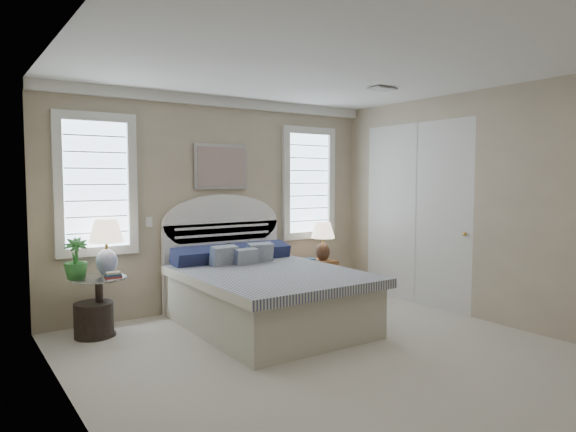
{
  "coord_description": "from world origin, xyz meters",
  "views": [
    {
      "loc": [
        -2.99,
        -3.48,
        1.67
      ],
      "look_at": [
        0.04,
        1.0,
        1.27
      ],
      "focal_mm": 32.0,
      "sensor_mm": 36.0,
      "label": 1
    }
  ],
  "objects_px": {
    "bed": "(262,291)",
    "lamp_right": "(323,237)",
    "floor_pot": "(94,320)",
    "lamp_left": "(106,240)",
    "nightstand_right": "(316,271)",
    "side_table_left": "(99,300)"
  },
  "relations": [
    {
      "from": "side_table_left",
      "to": "lamp_right",
      "type": "xyz_separation_m",
      "value": [
        3.03,
        0.06,
        0.47
      ]
    },
    {
      "from": "floor_pot",
      "to": "bed",
      "type": "bearing_deg",
      "value": -19.34
    },
    {
      "from": "bed",
      "to": "lamp_left",
      "type": "distance_m",
      "value": 1.8
    },
    {
      "from": "nightstand_right",
      "to": "floor_pot",
      "type": "height_order",
      "value": "nightstand_right"
    },
    {
      "from": "floor_pot",
      "to": "lamp_right",
      "type": "xyz_separation_m",
      "value": [
        3.09,
        0.05,
        0.68
      ]
    },
    {
      "from": "side_table_left",
      "to": "lamp_left",
      "type": "relative_size",
      "value": 1.04
    },
    {
      "from": "bed",
      "to": "lamp_right",
      "type": "xyz_separation_m",
      "value": [
        1.38,
        0.65,
        0.47
      ]
    },
    {
      "from": "side_table_left",
      "to": "floor_pot",
      "type": "bearing_deg",
      "value": 172.53
    },
    {
      "from": "bed",
      "to": "side_table_left",
      "type": "bearing_deg",
      "value": 160.26
    },
    {
      "from": "nightstand_right",
      "to": "lamp_left",
      "type": "relative_size",
      "value": 0.87
    },
    {
      "from": "floor_pot",
      "to": "lamp_left",
      "type": "relative_size",
      "value": 0.66
    },
    {
      "from": "bed",
      "to": "lamp_left",
      "type": "bearing_deg",
      "value": 154.62
    },
    {
      "from": "nightstand_right",
      "to": "side_table_left",
      "type": "bearing_deg",
      "value": -178.06
    },
    {
      "from": "side_table_left",
      "to": "lamp_right",
      "type": "bearing_deg",
      "value": 1.04
    },
    {
      "from": "side_table_left",
      "to": "lamp_right",
      "type": "height_order",
      "value": "lamp_right"
    },
    {
      "from": "bed",
      "to": "side_table_left",
      "type": "relative_size",
      "value": 3.61
    },
    {
      "from": "nightstand_right",
      "to": "lamp_right",
      "type": "height_order",
      "value": "lamp_right"
    },
    {
      "from": "bed",
      "to": "side_table_left",
      "type": "xyz_separation_m",
      "value": [
        -1.65,
        0.59,
        0.0
      ]
    },
    {
      "from": "side_table_left",
      "to": "lamp_right",
      "type": "relative_size",
      "value": 1.16
    },
    {
      "from": "lamp_left",
      "to": "lamp_right",
      "type": "bearing_deg",
      "value": -1.54
    },
    {
      "from": "bed",
      "to": "nightstand_right",
      "type": "height_order",
      "value": "bed"
    },
    {
      "from": "side_table_left",
      "to": "lamp_left",
      "type": "height_order",
      "value": "lamp_left"
    }
  ]
}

